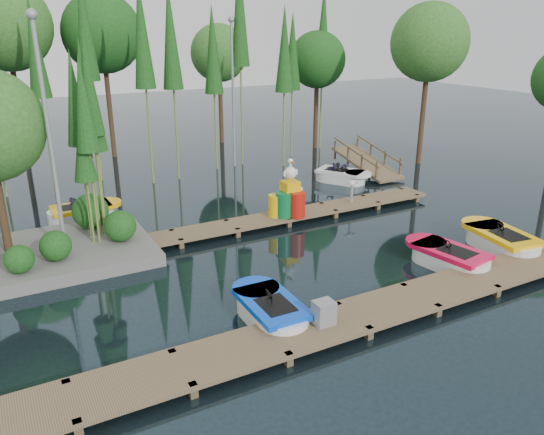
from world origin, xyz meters
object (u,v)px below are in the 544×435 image
island (20,159)px  utility_cabinet (324,313)px  yellow_barrel (276,206)px  boat_red (448,258)px  drum_cluster (292,199)px  boat_blue (271,311)px  boat_yellow_far (83,213)px

island → utility_cabinet: bearing=-55.0°
yellow_barrel → boat_red: bearing=-63.6°
boat_red → utility_cabinet: size_ratio=5.05×
utility_cabinet → yellow_barrel: size_ratio=0.71×
island → yellow_barrel: size_ratio=8.36×
boat_red → utility_cabinet: utility_cabinet is taller
island → utility_cabinet: size_ratio=11.73×
yellow_barrel → drum_cluster: (0.56, -0.16, 0.22)m
utility_cabinet → yellow_barrel: 7.47m
boat_blue → boat_yellow_far: (-2.73, 9.66, 0.02)m
island → utility_cabinet: (5.45, -7.79, -2.60)m
boat_red → drum_cluster: drum_cluster is taller
boat_red → utility_cabinet: (-5.39, -1.36, 0.32)m
boat_yellow_far → drum_cluster: drum_cluster is taller
boat_blue → utility_cabinet: size_ratio=4.71×
boat_yellow_far → boat_blue: bearing=-56.7°
utility_cabinet → boat_yellow_far: bearing=108.0°
boat_blue → yellow_barrel: size_ratio=3.35×
boat_yellow_far → yellow_barrel: size_ratio=3.39×
boat_red → drum_cluster: bearing=102.2°
boat_red → island: bearing=139.4°
boat_yellow_far → utility_cabinet: (3.51, -10.80, 0.30)m
utility_cabinet → yellow_barrel: (2.59, 7.00, 0.12)m
boat_blue → utility_cabinet: utility_cabinet is taller
island → boat_red: (10.84, -6.43, -2.92)m
boat_blue → yellow_barrel: yellow_barrel is taller
boat_yellow_far → island: bearing=-105.2°
boat_red → boat_yellow_far: size_ratio=1.06×
boat_yellow_far → boat_red: bearing=-29.1°
island → boat_yellow_far: (1.94, 3.01, -2.90)m
yellow_barrel → utility_cabinet: bearing=-110.3°
boat_blue → yellow_barrel: bearing=61.0°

